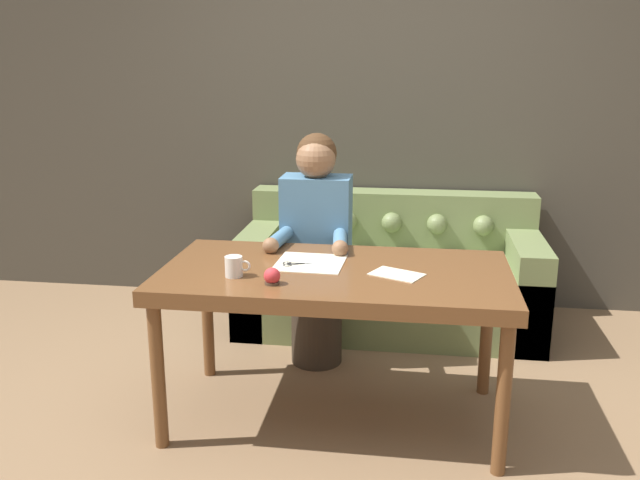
{
  "coord_description": "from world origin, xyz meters",
  "views": [
    {
      "loc": [
        0.31,
        -2.75,
        1.65
      ],
      "look_at": [
        -0.11,
        0.24,
        0.83
      ],
      "focal_mm": 38.0,
      "sensor_mm": 36.0,
      "label": 1
    }
  ],
  "objects_px": {
    "couch": "(389,278)",
    "pin_cushion": "(272,277)",
    "person": "(316,251)",
    "mug": "(234,266)",
    "dining_table": "(335,284)",
    "scissors": "(299,264)"
  },
  "relations": [
    {
      "from": "person",
      "to": "pin_cushion",
      "type": "bearing_deg",
      "value": -94.39
    },
    {
      "from": "couch",
      "to": "scissors",
      "type": "distance_m",
      "value": 1.33
    },
    {
      "from": "dining_table",
      "to": "pin_cushion",
      "type": "distance_m",
      "value": 0.35
    },
    {
      "from": "pin_cushion",
      "to": "dining_table",
      "type": "bearing_deg",
      "value": 45.27
    },
    {
      "from": "scissors",
      "to": "dining_table",
      "type": "bearing_deg",
      "value": -15.85
    },
    {
      "from": "person",
      "to": "mug",
      "type": "relative_size",
      "value": 11.27
    },
    {
      "from": "couch",
      "to": "mug",
      "type": "bearing_deg",
      "value": -113.64
    },
    {
      "from": "couch",
      "to": "mug",
      "type": "xyz_separation_m",
      "value": [
        -0.62,
        -1.41,
        0.48
      ]
    },
    {
      "from": "couch",
      "to": "mug",
      "type": "relative_size",
      "value": 16.34
    },
    {
      "from": "dining_table",
      "to": "person",
      "type": "bearing_deg",
      "value": 106.48
    },
    {
      "from": "couch",
      "to": "pin_cushion",
      "type": "xyz_separation_m",
      "value": [
        -0.43,
        -1.49,
        0.47
      ]
    },
    {
      "from": "scissors",
      "to": "mug",
      "type": "distance_m",
      "value": 0.33
    },
    {
      "from": "dining_table",
      "to": "couch",
      "type": "distance_m",
      "value": 1.32
    },
    {
      "from": "dining_table",
      "to": "person",
      "type": "height_order",
      "value": "person"
    },
    {
      "from": "mug",
      "to": "pin_cushion",
      "type": "relative_size",
      "value": 1.58
    },
    {
      "from": "dining_table",
      "to": "pin_cushion",
      "type": "bearing_deg",
      "value": -134.73
    },
    {
      "from": "dining_table",
      "to": "person",
      "type": "relative_size",
      "value": 1.22
    },
    {
      "from": "dining_table",
      "to": "person",
      "type": "distance_m",
      "value": 0.61
    },
    {
      "from": "person",
      "to": "mug",
      "type": "xyz_separation_m",
      "value": [
        -0.25,
        -0.75,
        0.13
      ]
    },
    {
      "from": "couch",
      "to": "dining_table",
      "type": "bearing_deg",
      "value": -98.99
    },
    {
      "from": "pin_cushion",
      "to": "scissors",
      "type": "bearing_deg",
      "value": 77.61
    },
    {
      "from": "couch",
      "to": "scissors",
      "type": "relative_size",
      "value": 7.81
    }
  ]
}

